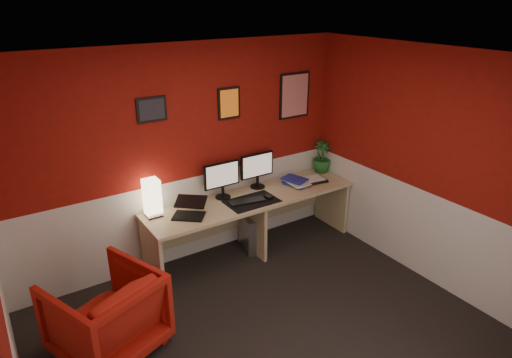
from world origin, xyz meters
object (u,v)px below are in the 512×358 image
laptop (188,208)px  pc_tower (251,231)px  zen_tray (312,180)px  potted_plant (322,157)px  armchair (106,314)px  desk (252,225)px  monitor_right (258,165)px  monitor_left (222,175)px  shoji_lamp (152,199)px

laptop → pc_tower: laptop is taller
zen_tray → pc_tower: 1.01m
potted_plant → pc_tower: bearing=-175.3°
potted_plant → armchair: bearing=-164.4°
desk → monitor_right: size_ratio=4.48×
laptop → armchair: (-1.12, -0.65, -0.46)m
monitor_left → laptop: bearing=-157.4°
monitor_right → shoji_lamp: bearing=-178.5°
shoji_lamp → potted_plant: size_ratio=0.94×
shoji_lamp → laptop: size_ratio=1.21×
laptop → zen_tray: (1.73, 0.04, -0.09)m
laptop → zen_tray: bearing=41.0°
zen_tray → pc_tower: size_ratio=0.78×
laptop → pc_tower: (0.88, 0.14, -0.61)m
monitor_right → potted_plant: (1.00, -0.03, -0.08)m
shoji_lamp → monitor_right: monitor_right is taller
potted_plant → monitor_right: bearing=178.1°
monitor_right → potted_plant: 1.00m
monitor_left → zen_tray: 1.23m
monitor_left → zen_tray: (1.19, -0.19, -0.28)m
pc_tower → desk: bearing=-98.6°
laptop → potted_plant: (2.06, 0.23, 0.10)m
shoji_lamp → armchair: bearing=-132.6°
desk → shoji_lamp: (-1.14, 0.18, 0.56)m
zen_tray → potted_plant: (0.32, 0.19, 0.20)m
desk → potted_plant: (1.22, 0.18, 0.58)m
desk → pc_tower: bearing=66.4°
desk → pc_tower: (0.04, 0.09, -0.14)m
potted_plant → pc_tower: potted_plant is taller
shoji_lamp → monitor_right: bearing=1.5°
pc_tower → potted_plant: bearing=19.6°
monitor_right → armchair: size_ratio=0.69×
pc_tower → armchair: (-1.99, -0.79, 0.16)m
monitor_left → monitor_right: size_ratio=1.00×
monitor_left → pc_tower: 0.87m
monitor_right → armchair: monitor_right is taller
zen_tray → desk: bearing=179.5°
desk → laptop: size_ratio=7.88×
monitor_right → potted_plant: bearing=-1.9°
desk → zen_tray: (0.90, -0.01, 0.38)m
desk → monitor_right: (0.22, 0.22, 0.66)m
monitor_right → desk: bearing=-135.2°
shoji_lamp → monitor_left: size_ratio=0.69×
monitor_left → zen_tray: monitor_left is taller
potted_plant → armchair: potted_plant is taller
laptop → potted_plant: 2.07m
desk → laptop: bearing=-176.7°
armchair → shoji_lamp: bearing=-153.7°
monitor_left → zen_tray: bearing=-9.0°
desk → shoji_lamp: 1.29m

